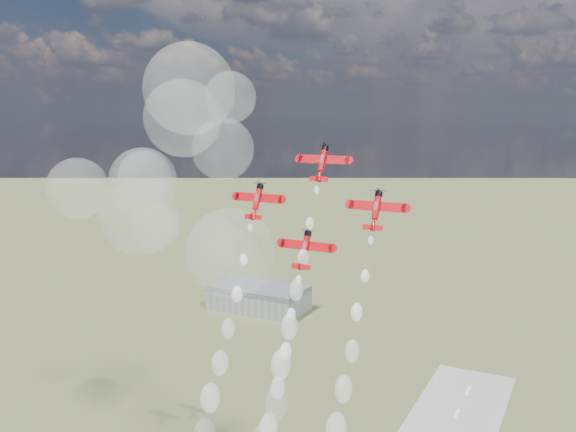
{
  "coord_description": "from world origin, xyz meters",
  "views": [
    {
      "loc": [
        37.99,
        -94.8,
        104.36
      ],
      "look_at": [
        -19.68,
        18.05,
        83.03
      ],
      "focal_mm": 38.0,
      "sensor_mm": 36.0,
      "label": 1
    }
  ],
  "objects_px": {
    "hangar": "(259,297)",
    "plane_left": "(257,201)",
    "plane_slot": "(305,249)",
    "plane_lead": "(322,162)",
    "plane_right": "(376,209)"
  },
  "relations": [
    {
      "from": "plane_lead",
      "to": "plane_right",
      "type": "bearing_deg",
      "value": -17.09
    },
    {
      "from": "plane_left",
      "to": "plane_right",
      "type": "relative_size",
      "value": 1.0
    },
    {
      "from": "plane_lead",
      "to": "plane_right",
      "type": "distance_m",
      "value": 16.42
    },
    {
      "from": "hangar",
      "to": "plane_right",
      "type": "relative_size",
      "value": 4.33
    },
    {
      "from": "hangar",
      "to": "plane_left",
      "type": "bearing_deg",
      "value": -60.19
    },
    {
      "from": "hangar",
      "to": "plane_lead",
      "type": "relative_size",
      "value": 4.33
    },
    {
      "from": "plane_slot",
      "to": "hangar",
      "type": "bearing_deg",
      "value": 122.61
    },
    {
      "from": "hangar",
      "to": "plane_left",
      "type": "xyz_separation_m",
      "value": [
        92.86,
        -162.05,
        79.33
      ]
    },
    {
      "from": "plane_slot",
      "to": "plane_left",
      "type": "bearing_deg",
      "value": 162.91
    },
    {
      "from": "plane_lead",
      "to": "plane_slot",
      "type": "bearing_deg",
      "value": -90.0
    },
    {
      "from": "plane_lead",
      "to": "plane_slot",
      "type": "xyz_separation_m",
      "value": [
        0.0,
        -8.27,
        -16.92
      ]
    },
    {
      "from": "plane_right",
      "to": "plane_slot",
      "type": "height_order",
      "value": "plane_right"
    },
    {
      "from": "plane_lead",
      "to": "plane_left",
      "type": "bearing_deg",
      "value": -162.91
    },
    {
      "from": "hangar",
      "to": "plane_slot",
      "type": "xyz_separation_m",
      "value": [
        106.32,
        -166.19,
        70.87
      ]
    },
    {
      "from": "plane_left",
      "to": "plane_right",
      "type": "height_order",
      "value": "same"
    }
  ]
}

